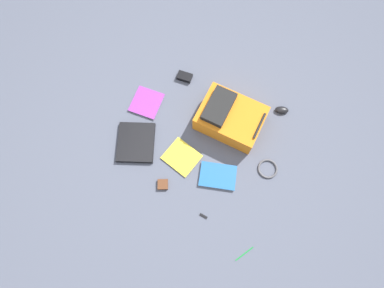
# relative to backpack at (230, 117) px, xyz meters

# --- Properties ---
(ground_plane) EXTENTS (4.17, 4.17, 0.00)m
(ground_plane) POSITION_rel_backpack_xyz_m (0.27, -0.18, -0.09)
(ground_plane) COLOR #4C5160
(backpack) EXTENTS (0.40, 0.50, 0.21)m
(backpack) POSITION_rel_backpack_xyz_m (0.00, 0.00, 0.00)
(backpack) COLOR orange
(backpack) RESTS_ON ground_plane
(laptop) EXTENTS (0.37, 0.34, 0.03)m
(laptop) POSITION_rel_backpack_xyz_m (0.38, -0.60, -0.08)
(laptop) COLOR black
(laptop) RESTS_ON ground_plane
(book_comic) EXTENTS (0.23, 0.22, 0.02)m
(book_comic) POSITION_rel_backpack_xyz_m (0.05, -0.64, -0.08)
(book_comic) COLOR silver
(book_comic) RESTS_ON ground_plane
(book_blue) EXTENTS (0.27, 0.29, 0.01)m
(book_blue) POSITION_rel_backpack_xyz_m (0.37, -0.24, -0.09)
(book_blue) COLOR silver
(book_blue) RESTS_ON ground_plane
(book_manual) EXTENTS (0.22, 0.28, 0.02)m
(book_manual) POSITION_rel_backpack_xyz_m (0.42, 0.05, -0.08)
(book_manual) COLOR silver
(book_manual) RESTS_ON ground_plane
(computer_mouse) EXTENTS (0.08, 0.11, 0.03)m
(computer_mouse) POSITION_rel_backpack_xyz_m (-0.21, 0.36, -0.07)
(computer_mouse) COLOR black
(computer_mouse) RESTS_ON ground_plane
(cable_coil) EXTENTS (0.14, 0.14, 0.02)m
(cable_coil) POSITION_rel_backpack_xyz_m (0.26, 0.37, -0.08)
(cable_coil) COLOR #4C4C51
(cable_coil) RESTS_ON ground_plane
(power_brick) EXTENTS (0.07, 0.12, 0.03)m
(power_brick) POSITION_rel_backpack_xyz_m (-0.25, -0.43, -0.07)
(power_brick) COLOR black
(power_brick) RESTS_ON ground_plane
(pen_black) EXTENTS (0.12, 0.09, 0.01)m
(pen_black) POSITION_rel_backpack_xyz_m (0.87, 0.37, -0.09)
(pen_black) COLOR #198C33
(pen_black) RESTS_ON ground_plane
(earbud_pouch) EXTENTS (0.09, 0.09, 0.03)m
(earbud_pouch) POSITION_rel_backpack_xyz_m (0.61, -0.30, -0.08)
(earbud_pouch) COLOR #59331E
(earbud_pouch) RESTS_ON ground_plane
(usb_stick) EXTENTS (0.03, 0.06, 0.01)m
(usb_stick) POSITION_rel_backpack_xyz_m (0.72, 0.04, -0.09)
(usb_stick) COLOR black
(usb_stick) RESTS_ON ground_plane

